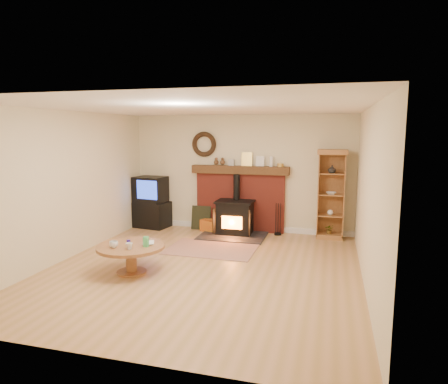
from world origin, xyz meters
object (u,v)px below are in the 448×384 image
(tv_unit, at_px, (151,203))
(coffee_table, at_px, (131,251))
(curio_cabinet, at_px, (331,194))
(wood_stove, at_px, (235,218))

(tv_unit, xyz_separation_m, coffee_table, (1.06, -2.96, -0.20))
(coffee_table, bearing_deg, curio_cabinet, 45.12)
(tv_unit, height_order, coffee_table, tv_unit)
(tv_unit, relative_size, coffee_table, 1.11)
(wood_stove, bearing_deg, coffee_table, -110.25)
(coffee_table, bearing_deg, tv_unit, 109.71)
(wood_stove, xyz_separation_m, curio_cabinet, (2.01, 0.28, 0.57))
(wood_stove, xyz_separation_m, coffee_table, (-1.02, -2.76, 0.00))
(wood_stove, relative_size, coffee_table, 1.30)
(wood_stove, distance_m, coffee_table, 2.94)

